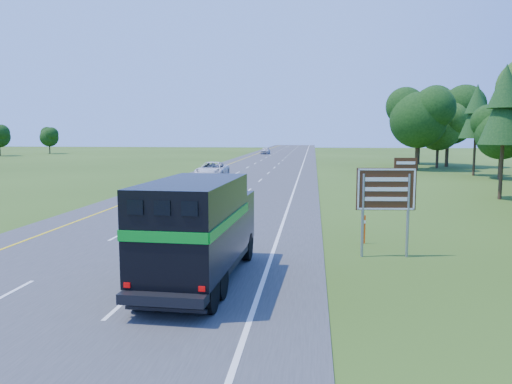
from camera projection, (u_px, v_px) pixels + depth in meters
ground at (24, 327)px, 12.27m from camera, size 300.00×300.00×0.00m
road at (256, 171)px, 61.59m from camera, size 15.00×260.00×0.04m
lane_markings at (256, 171)px, 61.59m from camera, size 11.15×260.00×0.01m
horse_truck at (199, 228)px, 15.56m from camera, size 2.63×7.55×3.30m
white_suv at (212, 170)px, 51.66m from camera, size 2.82×6.09×1.69m
far_car at (265, 151)px, 110.12m from camera, size 1.93×4.46×1.50m
exit_sign at (387, 193)px, 18.89m from camera, size 2.25×0.27×3.82m
delineator at (364, 228)px, 21.42m from camera, size 0.10×0.06×1.23m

